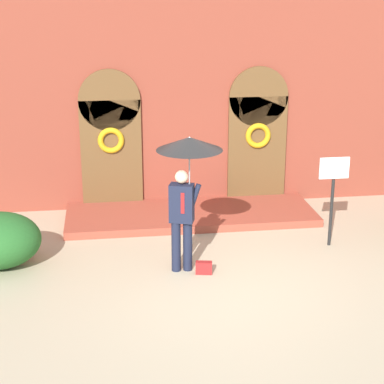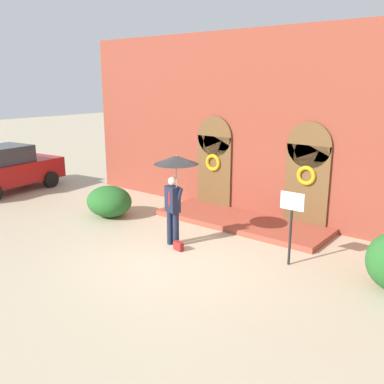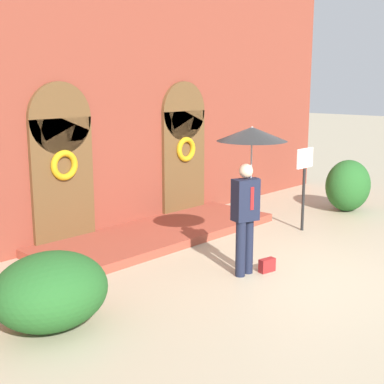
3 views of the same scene
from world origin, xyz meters
TOP-DOWN VIEW (x-y plane):
  - ground_plane at (0.00, 0.00)m, footprint 80.00×80.00m
  - building_facade at (-0.00, 4.15)m, footprint 14.00×2.30m
  - person_with_umbrella at (-0.40, 0.54)m, footprint 1.10×1.10m
  - handbag at (-0.15, 0.34)m, footprint 0.30×0.17m
  - sign_post at (2.40, 1.26)m, footprint 0.56×0.06m
  - shrub_left at (-3.65, 1.16)m, footprint 1.49×1.30m
  - shrub_right at (4.64, 1.41)m, footprint 1.20×1.00m

SIDE VIEW (x-z plane):
  - ground_plane at x=0.00m, z-range 0.00..0.00m
  - handbag at x=-0.15m, z-range 0.00..0.22m
  - shrub_left at x=-3.65m, z-range 0.00..0.96m
  - shrub_right at x=4.64m, z-range 0.00..1.23m
  - sign_post at x=2.40m, z-range 0.30..2.02m
  - person_with_umbrella at x=-0.40m, z-range 0.73..3.09m
  - building_facade at x=0.00m, z-range -0.12..5.48m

